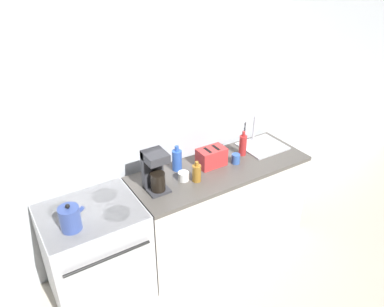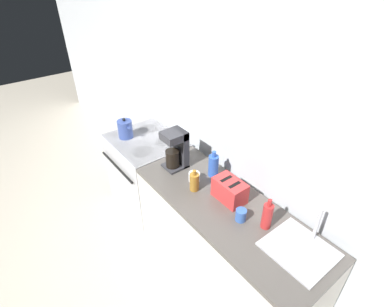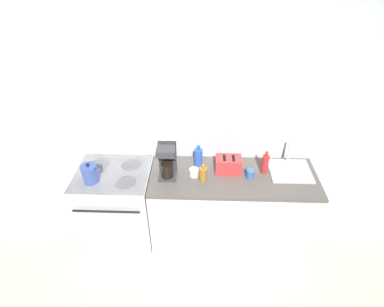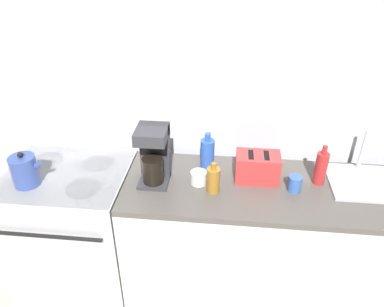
{
  "view_description": "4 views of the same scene",
  "coord_description": "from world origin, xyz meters",
  "px_view_note": "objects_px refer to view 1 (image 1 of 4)",
  "views": [
    {
      "loc": [
        -1.17,
        -2.03,
        2.7
      ],
      "look_at": [
        0.3,
        0.33,
        1.11
      ],
      "focal_mm": 35.0,
      "sensor_mm": 36.0,
      "label": 1
    },
    {
      "loc": [
        1.76,
        -0.92,
        2.49
      ],
      "look_at": [
        0.15,
        0.33,
        1.13
      ],
      "focal_mm": 28.0,
      "sensor_mm": 36.0,
      "label": 2
    },
    {
      "loc": [
        0.26,
        -1.99,
        2.86
      ],
      "look_at": [
        0.18,
        0.36,
        1.12
      ],
      "focal_mm": 28.0,
      "sensor_mm": 36.0,
      "label": 3
    },
    {
      "loc": [
        0.35,
        -1.5,
        2.2
      ],
      "look_at": [
        0.15,
        0.42,
        1.02
      ],
      "focal_mm": 35.0,
      "sensor_mm": 36.0,
      "label": 4
    }
  ],
  "objects_px": {
    "toaster": "(212,157)",
    "bottle_amber": "(197,173)",
    "bottle_blue": "(177,160)",
    "cup_white": "(183,176)",
    "cup_blue": "(236,159)",
    "bottle_red": "(243,145)",
    "stove": "(96,252)",
    "kettle": "(70,218)",
    "coffee_maker": "(155,170)"
  },
  "relations": [
    {
      "from": "toaster",
      "to": "bottle_amber",
      "type": "height_order",
      "value": "bottle_amber"
    },
    {
      "from": "bottle_amber",
      "to": "bottle_blue",
      "type": "distance_m",
      "value": 0.25
    },
    {
      "from": "bottle_amber",
      "to": "cup_white",
      "type": "xyz_separation_m",
      "value": [
        -0.09,
        0.07,
        -0.04
      ]
    },
    {
      "from": "toaster",
      "to": "cup_white",
      "type": "relative_size",
      "value": 2.69
    },
    {
      "from": "cup_white",
      "to": "cup_blue",
      "type": "bearing_deg",
      "value": -1.3
    },
    {
      "from": "bottle_blue",
      "to": "toaster",
      "type": "bearing_deg",
      "value": -18.29
    },
    {
      "from": "toaster",
      "to": "bottle_red",
      "type": "relative_size",
      "value": 1.03
    },
    {
      "from": "bottle_blue",
      "to": "cup_white",
      "type": "bearing_deg",
      "value": -102.29
    },
    {
      "from": "toaster",
      "to": "cup_blue",
      "type": "relative_size",
      "value": 2.78
    },
    {
      "from": "stove",
      "to": "toaster",
      "type": "distance_m",
      "value": 1.3
    },
    {
      "from": "stove",
      "to": "kettle",
      "type": "xyz_separation_m",
      "value": [
        -0.17,
        -0.13,
        0.53
      ]
    },
    {
      "from": "stove",
      "to": "cup_white",
      "type": "bearing_deg",
      "value": -0.86
    },
    {
      "from": "cup_white",
      "to": "kettle",
      "type": "bearing_deg",
      "value": -173.31
    },
    {
      "from": "kettle",
      "to": "stove",
      "type": "bearing_deg",
      "value": 37.82
    },
    {
      "from": "bottle_blue",
      "to": "bottle_red",
      "type": "height_order",
      "value": "bottle_red"
    },
    {
      "from": "bottle_red",
      "to": "coffee_maker",
      "type": "bearing_deg",
      "value": -175.85
    },
    {
      "from": "bottle_blue",
      "to": "bottle_red",
      "type": "xyz_separation_m",
      "value": [
        0.67,
        -0.1,
        0.0
      ]
    },
    {
      "from": "toaster",
      "to": "coffee_maker",
      "type": "distance_m",
      "value": 0.62
    },
    {
      "from": "stove",
      "to": "coffee_maker",
      "type": "xyz_separation_m",
      "value": [
        0.58,
        -0.0,
        0.61
      ]
    },
    {
      "from": "cup_blue",
      "to": "cup_white",
      "type": "distance_m",
      "value": 0.56
    },
    {
      "from": "cup_white",
      "to": "bottle_red",
      "type": "bearing_deg",
      "value": 6.4
    },
    {
      "from": "cup_blue",
      "to": "cup_white",
      "type": "relative_size",
      "value": 0.97
    },
    {
      "from": "stove",
      "to": "bottle_red",
      "type": "relative_size",
      "value": 3.51
    },
    {
      "from": "toaster",
      "to": "cup_blue",
      "type": "distance_m",
      "value": 0.23
    },
    {
      "from": "bottle_blue",
      "to": "cup_white",
      "type": "relative_size",
      "value": 2.52
    },
    {
      "from": "coffee_maker",
      "to": "cup_white",
      "type": "xyz_separation_m",
      "value": [
        0.27,
        -0.01,
        -0.14
      ]
    },
    {
      "from": "cup_blue",
      "to": "cup_white",
      "type": "height_order",
      "value": "cup_blue"
    },
    {
      "from": "bottle_amber",
      "to": "bottle_red",
      "type": "relative_size",
      "value": 0.76
    },
    {
      "from": "coffee_maker",
      "to": "bottle_blue",
      "type": "height_order",
      "value": "coffee_maker"
    },
    {
      "from": "stove",
      "to": "bottle_blue",
      "type": "distance_m",
      "value": 1.04
    },
    {
      "from": "kettle",
      "to": "bottle_red",
      "type": "height_order",
      "value": "bottle_red"
    },
    {
      "from": "coffee_maker",
      "to": "bottle_red",
      "type": "distance_m",
      "value": 0.98
    },
    {
      "from": "coffee_maker",
      "to": "cup_blue",
      "type": "bearing_deg",
      "value": -1.51
    },
    {
      "from": "kettle",
      "to": "bottle_amber",
      "type": "relative_size",
      "value": 1.16
    },
    {
      "from": "bottle_red",
      "to": "cup_white",
      "type": "distance_m",
      "value": 0.72
    },
    {
      "from": "bottle_red",
      "to": "cup_blue",
      "type": "xyz_separation_m",
      "value": [
        -0.15,
        -0.09,
        -0.06
      ]
    },
    {
      "from": "bottle_blue",
      "to": "cup_blue",
      "type": "xyz_separation_m",
      "value": [
        0.52,
        -0.19,
        -0.06
      ]
    },
    {
      "from": "stove",
      "to": "coffee_maker",
      "type": "height_order",
      "value": "coffee_maker"
    },
    {
      "from": "bottle_red",
      "to": "bottle_blue",
      "type": "bearing_deg",
      "value": 171.74
    },
    {
      "from": "stove",
      "to": "cup_white",
      "type": "xyz_separation_m",
      "value": [
        0.84,
        -0.01,
        0.47
      ]
    },
    {
      "from": "bottle_red",
      "to": "cup_blue",
      "type": "bearing_deg",
      "value": -148.89
    },
    {
      "from": "stove",
      "to": "kettle",
      "type": "height_order",
      "value": "kettle"
    },
    {
      "from": "cup_blue",
      "to": "bottle_amber",
      "type": "bearing_deg",
      "value": -173.04
    },
    {
      "from": "bottle_amber",
      "to": "stove",
      "type": "bearing_deg",
      "value": 174.93
    },
    {
      "from": "stove",
      "to": "kettle",
      "type": "bearing_deg",
      "value": -142.18
    },
    {
      "from": "bottle_blue",
      "to": "cup_blue",
      "type": "relative_size",
      "value": 2.6
    },
    {
      "from": "kettle",
      "to": "coffee_maker",
      "type": "relative_size",
      "value": 0.62
    },
    {
      "from": "kettle",
      "to": "cup_blue",
      "type": "xyz_separation_m",
      "value": [
        1.57,
        0.11,
        -0.05
      ]
    },
    {
      "from": "stove",
      "to": "bottle_amber",
      "type": "relative_size",
      "value": 4.62
    },
    {
      "from": "stove",
      "to": "bottle_amber",
      "type": "height_order",
      "value": "bottle_amber"
    }
  ]
}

